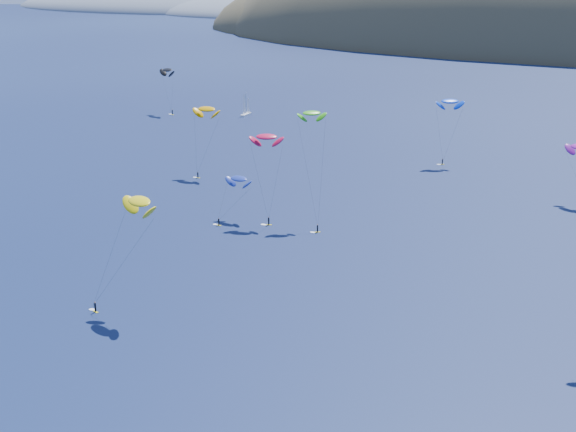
{
  "coord_description": "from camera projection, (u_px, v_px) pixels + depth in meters",
  "views": [
    {
      "loc": [
        59.26,
        -61.7,
        60.34
      ],
      "look_at": [
        -6.75,
        80.0,
        9.0
      ],
      "focal_mm": 50.0,
      "sensor_mm": 36.0,
      "label": 1
    }
  ],
  "objects": [
    {
      "name": "kitesurfer_3",
      "position": [
        312.0,
        114.0,
        185.04
      ],
      "size": [
        10.12,
        13.47,
        27.05
      ],
      "rotation": [
        0.0,
        0.0,
        0.61
      ],
      "color": "gold",
      "rests_on": "ground"
    },
    {
      "name": "headland",
      "position": [
        189.0,
        11.0,
        921.4
      ],
      "size": [
        460.0,
        250.0,
        60.0
      ],
      "color": "slate",
      "rests_on": "ground"
    },
    {
      "name": "kitesurfer_10",
      "position": [
        239.0,
        179.0,
        189.33
      ],
      "size": [
        7.43,
        9.75,
        11.64
      ],
      "rotation": [
        0.0,
        0.0,
        -0.15
      ],
      "color": "gold",
      "rests_on": "ground"
    },
    {
      "name": "kitesurfer_12",
      "position": [
        167.0,
        70.0,
        314.01
      ],
      "size": [
        9.46,
        7.74,
        19.23
      ],
      "rotation": [
        0.0,
        0.0,
        -0.41
      ],
      "color": "gold",
      "rests_on": "ground"
    },
    {
      "name": "kitesurfer_9",
      "position": [
        267.0,
        137.0,
        185.63
      ],
      "size": [
        8.35,
        7.81,
        22.03
      ],
      "rotation": [
        0.0,
        0.0,
        0.35
      ],
      "color": "gold",
      "rests_on": "ground"
    },
    {
      "name": "kitesurfer_2",
      "position": [
        139.0,
        201.0,
        138.9
      ],
      "size": [
        11.55,
        10.68,
        21.87
      ],
      "rotation": [
        0.0,
        0.0,
        -0.4
      ],
      "color": "gold",
      "rests_on": "ground"
    },
    {
      "name": "kitesurfer_1",
      "position": [
        207.0,
        109.0,
        225.68
      ],
      "size": [
        8.62,
        8.53,
        20.95
      ],
      "rotation": [
        0.0,
        0.0,
        -0.05
      ],
      "color": "gold",
      "rests_on": "ground"
    },
    {
      "name": "kitesurfer_4",
      "position": [
        450.0,
        101.0,
        237.19
      ],
      "size": [
        9.0,
        7.43,
        20.96
      ],
      "rotation": [
        0.0,
        0.0,
        0.53
      ],
      "color": "gold",
      "rests_on": "ground"
    },
    {
      "name": "sailboat",
      "position": [
        246.0,
        113.0,
        312.91
      ],
      "size": [
        7.53,
        6.55,
        9.53
      ],
      "rotation": [
        0.0,
        0.0,
        0.02
      ],
      "color": "silver",
      "rests_on": "ground"
    }
  ]
}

